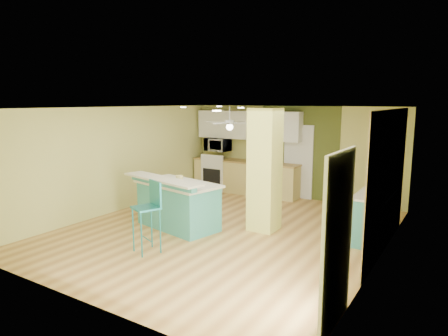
{
  "coord_description": "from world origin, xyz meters",
  "views": [
    {
      "loc": [
        4.19,
        -6.68,
        2.64
      ],
      "look_at": [
        -0.26,
        0.4,
        1.23
      ],
      "focal_mm": 32.0,
      "sensor_mm": 36.0,
      "label": 1
    }
  ],
  "objects": [
    {
      "name": "olive_accent",
      "position": [
        0.2,
        3.49,
        1.25
      ],
      "size": [
        2.2,
        0.02,
        2.5
      ],
      "primitive_type": "cube",
      "color": "#495321",
      "rests_on": "floor"
    },
    {
      "name": "wall_front",
      "position": [
        0.0,
        -3.5,
        1.25
      ],
      "size": [
        6.0,
        0.01,
        2.5
      ],
      "primitive_type": "cube",
      "color": "#C4C469",
      "rests_on": "floor"
    },
    {
      "name": "bar_stool",
      "position": [
        -0.49,
        -1.66,
        0.84
      ],
      "size": [
        0.54,
        0.54,
        1.26
      ],
      "rotation": [
        0.0,
        0.0,
        -0.39
      ],
      "color": "#1C7881",
      "rests_on": "floor"
    },
    {
      "name": "wall_back",
      "position": [
        0.0,
        3.5,
        1.25
      ],
      "size": [
        6.0,
        0.01,
        2.5
      ],
      "primitive_type": "cube",
      "color": "#C4C469",
      "rests_on": "floor"
    },
    {
      "name": "wall_decor",
      "position": [
        2.96,
        0.8,
        1.55
      ],
      "size": [
        0.03,
        0.9,
        0.7
      ],
      "primitive_type": "cube",
      "color": "brown",
      "rests_on": "wood_panel"
    },
    {
      "name": "fruit_bowl",
      "position": [
        -0.55,
        3.18,
        0.98
      ],
      "size": [
        0.42,
        0.42,
        0.08
      ],
      "primitive_type": "imported",
      "rotation": [
        0.0,
        0.0,
        -0.27
      ],
      "color": "#371F16",
      "rests_on": "kitchen_run"
    },
    {
      "name": "canister",
      "position": [
        -0.83,
        -0.41,
        1.05
      ],
      "size": [
        0.15,
        0.15,
        0.17
      ],
      "primitive_type": "cylinder",
      "color": "gold",
      "rests_on": "peninsula"
    },
    {
      "name": "kitchen_run",
      "position": [
        -1.3,
        3.2,
        0.47
      ],
      "size": [
        3.25,
        0.63,
        0.94
      ],
      "color": "#CEBA6B",
      "rests_on": "floor"
    },
    {
      "name": "wall_left",
      "position": [
        -3.0,
        0.0,
        1.25
      ],
      "size": [
        0.01,
        7.0,
        2.5
      ],
      "primitive_type": "cube",
      "color": "#C4C469",
      "rests_on": "floor"
    },
    {
      "name": "pendant_lamp",
      "position": [
        2.65,
        0.75,
        1.88
      ],
      "size": [
        0.14,
        0.14,
        0.69
      ],
      "color": "silver",
      "rests_on": "ceiling"
    },
    {
      "name": "stove",
      "position": [
        -2.25,
        3.19,
        0.46
      ],
      "size": [
        0.76,
        0.66,
        1.08
      ],
      "color": "white",
      "rests_on": "floor"
    },
    {
      "name": "column",
      "position": [
        0.65,
        0.5,
        1.25
      ],
      "size": [
        0.55,
        0.55,
        2.5
      ],
      "primitive_type": "cube",
      "color": "#DDE268",
      "rests_on": "floor"
    },
    {
      "name": "peninsula",
      "position": [
        -0.95,
        -0.34,
        0.51
      ],
      "size": [
        2.14,
        1.48,
        1.11
      ],
      "rotation": [
        0.0,
        0.0,
        -0.21
      ],
      "color": "teal",
      "rests_on": "floor"
    },
    {
      "name": "interior_door",
      "position": [
        0.2,
        3.46,
        1.0
      ],
      "size": [
        0.82,
        0.05,
        2.0
      ],
      "primitive_type": "cube",
      "color": "silver",
      "rests_on": "floor"
    },
    {
      "name": "ceiling_fan",
      "position": [
        -1.1,
        2.0,
        2.08
      ],
      "size": [
        1.41,
        1.41,
        0.61
      ],
      "color": "silver",
      "rests_on": "ceiling"
    },
    {
      "name": "ceiling",
      "position": [
        0.0,
        0.0,
        2.5
      ],
      "size": [
        6.0,
        7.0,
        0.01
      ],
      "primitive_type": "cube",
      "color": "white",
      "rests_on": "wall_back"
    },
    {
      "name": "wood_panel",
      "position": [
        2.99,
        0.6,
        1.25
      ],
      "size": [
        0.02,
        3.4,
        2.5
      ],
      "primitive_type": "cube",
      "color": "#8E7551",
      "rests_on": "floor"
    },
    {
      "name": "side_counter",
      "position": [
        2.7,
        1.07,
        0.46
      ],
      "size": [
        0.61,
        1.43,
        0.92
      ],
      "color": "teal",
      "rests_on": "floor"
    },
    {
      "name": "french_door",
      "position": [
        2.97,
        -2.3,
        1.05
      ],
      "size": [
        0.04,
        1.08,
        2.1
      ],
      "primitive_type": "cube",
      "color": "silver",
      "rests_on": "floor"
    },
    {
      "name": "microwave",
      "position": [
        -2.25,
        3.2,
        1.35
      ],
      "size": [
        0.7,
        0.48,
        0.39
      ],
      "primitive_type": "imported",
      "color": "white",
      "rests_on": "wall_back"
    },
    {
      "name": "floor",
      "position": [
        0.0,
        0.0,
        -0.01
      ],
      "size": [
        6.0,
        7.0,
        0.01
      ],
      "primitive_type": "cube",
      "color": "#A37139",
      "rests_on": "ground"
    },
    {
      "name": "wall_right",
      "position": [
        3.0,
        0.0,
        1.25
      ],
      "size": [
        0.01,
        7.0,
        2.5
      ],
      "primitive_type": "cube",
      "color": "#C4C469",
      "rests_on": "floor"
    },
    {
      "name": "upper_cabinets",
      "position": [
        -1.3,
        3.32,
        1.95
      ],
      "size": [
        3.2,
        0.34,
        0.8
      ],
      "primitive_type": "cube",
      "color": "white",
      "rests_on": "wall_back"
    }
  ]
}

